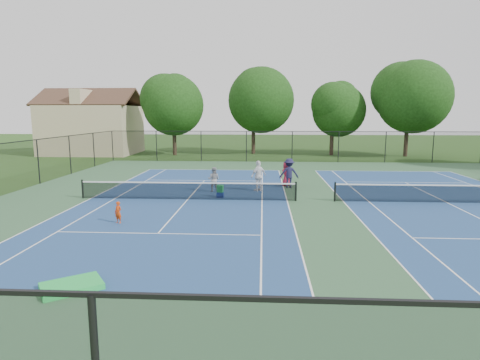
# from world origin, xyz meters

# --- Properties ---
(ground) EXTENTS (140.00, 140.00, 0.00)m
(ground) POSITION_xyz_m (0.00, 0.00, 0.00)
(ground) COLOR #234716
(ground) RESTS_ON ground
(court_pad) EXTENTS (36.00, 36.00, 0.01)m
(court_pad) POSITION_xyz_m (0.00, 0.00, 0.00)
(court_pad) COLOR #335B36
(court_pad) RESTS_ON ground
(tennis_court_left) EXTENTS (12.00, 23.83, 1.07)m
(tennis_court_left) POSITION_xyz_m (-7.00, 0.00, 0.10)
(tennis_court_left) COLOR navy
(tennis_court_left) RESTS_ON ground
(tennis_court_right) EXTENTS (12.00, 23.83, 1.07)m
(tennis_court_right) POSITION_xyz_m (7.00, 0.00, 0.10)
(tennis_court_right) COLOR navy
(tennis_court_right) RESTS_ON ground
(perimeter_fence) EXTENTS (36.08, 36.08, 3.02)m
(perimeter_fence) POSITION_xyz_m (0.00, 0.00, 1.60)
(perimeter_fence) COLOR black
(perimeter_fence) RESTS_ON ground
(tree_back_a) EXTENTS (6.80, 6.80, 9.15)m
(tree_back_a) POSITION_xyz_m (-13.00, 24.00, 6.04)
(tree_back_a) COLOR #2D2116
(tree_back_a) RESTS_ON ground
(tree_back_b) EXTENTS (7.60, 7.60, 10.03)m
(tree_back_b) POSITION_xyz_m (-4.00, 26.00, 6.60)
(tree_back_b) COLOR #2D2116
(tree_back_b) RESTS_ON ground
(tree_back_c) EXTENTS (6.00, 6.00, 8.40)m
(tree_back_c) POSITION_xyz_m (5.00, 25.00, 5.48)
(tree_back_c) COLOR #2D2116
(tree_back_c) RESTS_ON ground
(tree_back_d) EXTENTS (7.80, 7.80, 10.37)m
(tree_back_d) POSITION_xyz_m (13.00, 24.00, 6.82)
(tree_back_d) COLOR #2D2116
(tree_back_d) RESTS_ON ground
(clapboard_house) EXTENTS (10.80, 8.10, 7.65)m
(clapboard_house) POSITION_xyz_m (-23.00, 25.00, 3.09)
(clapboard_house) COLOR tan
(clapboard_house) RESTS_ON ground
(child_player) EXTENTS (0.41, 0.35, 0.96)m
(child_player) POSITION_xyz_m (-9.10, -4.97, 0.48)
(child_player) COLOR red
(child_player) RESTS_ON ground
(instructor) EXTENTS (0.81, 0.67, 1.52)m
(instructor) POSITION_xyz_m (-5.84, 2.36, 0.76)
(instructor) COLOR gray
(instructor) RESTS_ON ground
(bystander_a) EXTENTS (1.13, 1.08, 1.89)m
(bystander_a) POSITION_xyz_m (-3.11, 2.74, 0.94)
(bystander_a) COLOR white
(bystander_a) RESTS_ON ground
(bystander_b) EXTENTS (1.24, 0.73, 1.89)m
(bystander_b) POSITION_xyz_m (-1.17, 4.01, 0.95)
(bystander_b) COLOR #1D1B3D
(bystander_b) RESTS_ON ground
(bystander_c) EXTENTS (0.94, 0.87, 1.62)m
(bystander_c) POSITION_xyz_m (-1.31, 4.62, 0.81)
(bystander_c) COLOR maroon
(bystander_c) RESTS_ON ground
(ball_crate) EXTENTS (0.40, 0.30, 0.31)m
(ball_crate) POSITION_xyz_m (-5.27, 0.70, 0.15)
(ball_crate) COLOR navy
(ball_crate) RESTS_ON ground
(ball_hopper) EXTENTS (0.38, 0.32, 0.42)m
(ball_hopper) POSITION_xyz_m (-5.27, 0.70, 0.51)
(ball_hopper) COLOR green
(ball_hopper) RESTS_ON ball_crate
(green_tarp) EXTENTS (1.85, 1.74, 0.17)m
(green_tarp) POSITION_xyz_m (-8.02, -11.55, 0.09)
(green_tarp) COLOR green
(green_tarp) RESTS_ON ground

